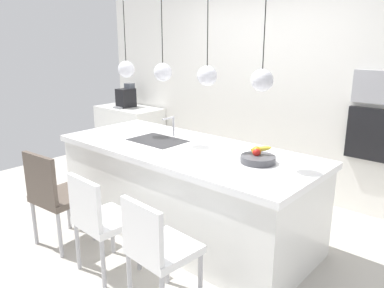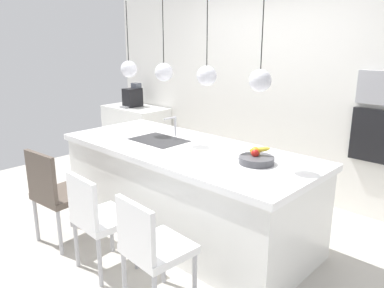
{
  "view_description": "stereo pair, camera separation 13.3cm",
  "coord_description": "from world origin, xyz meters",
  "px_view_note": "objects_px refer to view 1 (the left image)",
  "views": [
    {
      "loc": [
        2.4,
        -2.61,
        1.92
      ],
      "look_at": [
        0.1,
        0.0,
        0.95
      ],
      "focal_mm": 35.43,
      "sensor_mm": 36.0,
      "label": 1
    },
    {
      "loc": [
        2.49,
        -2.52,
        1.92
      ],
      "look_at": [
        0.1,
        0.0,
        0.95
      ],
      "focal_mm": 35.43,
      "sensor_mm": 36.0,
      "label": 2
    }
  ],
  "objects_px": {
    "oven": "(374,135)",
    "fruit_bowl": "(258,158)",
    "chair_near": "(55,193)",
    "chair_far": "(157,247)",
    "microwave": "(381,87)",
    "coffee_machine": "(126,97)",
    "chair_middle": "(100,218)"
  },
  "relations": [
    {
      "from": "chair_near",
      "to": "fruit_bowl",
      "type": "bearing_deg",
      "value": 35.51
    },
    {
      "from": "microwave",
      "to": "oven",
      "type": "relative_size",
      "value": 0.96
    },
    {
      "from": "oven",
      "to": "fruit_bowl",
      "type": "bearing_deg",
      "value": -108.02
    },
    {
      "from": "fruit_bowl",
      "to": "chair_near",
      "type": "height_order",
      "value": "fruit_bowl"
    },
    {
      "from": "chair_near",
      "to": "oven",
      "type": "bearing_deg",
      "value": 52.36
    },
    {
      "from": "fruit_bowl",
      "to": "microwave",
      "type": "height_order",
      "value": "microwave"
    },
    {
      "from": "fruit_bowl",
      "to": "microwave",
      "type": "distance_m",
      "value": 1.67
    },
    {
      "from": "microwave",
      "to": "chair_middle",
      "type": "height_order",
      "value": "microwave"
    },
    {
      "from": "coffee_machine",
      "to": "microwave",
      "type": "xyz_separation_m",
      "value": [
        3.74,
        0.3,
        0.44
      ]
    },
    {
      "from": "microwave",
      "to": "oven",
      "type": "distance_m",
      "value": 0.5
    },
    {
      "from": "chair_far",
      "to": "chair_near",
      "type": "bearing_deg",
      "value": -179.7
    },
    {
      "from": "microwave",
      "to": "chair_near",
      "type": "bearing_deg",
      "value": -127.64
    },
    {
      "from": "microwave",
      "to": "chair_far",
      "type": "height_order",
      "value": "microwave"
    },
    {
      "from": "fruit_bowl",
      "to": "chair_middle",
      "type": "distance_m",
      "value": 1.41
    },
    {
      "from": "oven",
      "to": "chair_far",
      "type": "relative_size",
      "value": 0.64
    },
    {
      "from": "coffee_machine",
      "to": "chair_middle",
      "type": "bearing_deg",
      "value": -43.21
    },
    {
      "from": "chair_middle",
      "to": "chair_far",
      "type": "relative_size",
      "value": 1.0
    },
    {
      "from": "chair_near",
      "to": "chair_far",
      "type": "distance_m",
      "value": 1.36
    },
    {
      "from": "oven",
      "to": "chair_near",
      "type": "xyz_separation_m",
      "value": [
        -1.99,
        -2.58,
        -0.4
      ]
    },
    {
      "from": "fruit_bowl",
      "to": "coffee_machine",
      "type": "relative_size",
      "value": 0.79
    },
    {
      "from": "fruit_bowl",
      "to": "oven",
      "type": "bearing_deg",
      "value": 71.98
    },
    {
      "from": "chair_near",
      "to": "chair_middle",
      "type": "height_order",
      "value": "chair_near"
    },
    {
      "from": "coffee_machine",
      "to": "chair_far",
      "type": "bearing_deg",
      "value": -36.25
    },
    {
      "from": "oven",
      "to": "chair_middle",
      "type": "height_order",
      "value": "oven"
    },
    {
      "from": "chair_near",
      "to": "chair_far",
      "type": "relative_size",
      "value": 1.07
    },
    {
      "from": "fruit_bowl",
      "to": "oven",
      "type": "relative_size",
      "value": 0.53
    },
    {
      "from": "oven",
      "to": "chair_near",
      "type": "relative_size",
      "value": 0.6
    },
    {
      "from": "microwave",
      "to": "coffee_machine",
      "type": "bearing_deg",
      "value": -175.45
    },
    {
      "from": "fruit_bowl",
      "to": "chair_middle",
      "type": "relative_size",
      "value": 0.34
    },
    {
      "from": "chair_far",
      "to": "microwave",
      "type": "bearing_deg",
      "value": 76.29
    },
    {
      "from": "oven",
      "to": "chair_middle",
      "type": "xyz_separation_m",
      "value": [
        -1.31,
        -2.58,
        -0.43
      ]
    },
    {
      "from": "coffee_machine",
      "to": "chair_far",
      "type": "distance_m",
      "value": 3.89
    }
  ]
}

